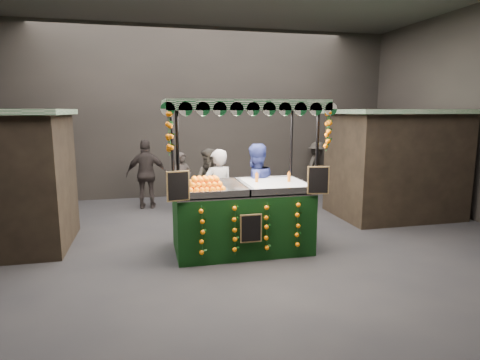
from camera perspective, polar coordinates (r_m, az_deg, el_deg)
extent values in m
plane|color=black|center=(7.73, -1.19, -9.61)|extent=(12.00, 12.00, 0.00)
cube|color=black|center=(12.23, -6.16, 9.42)|extent=(12.00, 0.10, 5.00)
cube|color=black|center=(2.61, 22.21, 7.52)|extent=(12.00, 0.10, 5.00)
cube|color=black|center=(10.55, 21.05, 1.96)|extent=(2.80, 2.00, 2.50)
cube|color=#114E21|center=(10.46, 21.49, 9.02)|extent=(3.00, 2.20, 0.10)
cube|color=black|center=(7.51, 0.19, -5.76)|extent=(2.44, 1.33, 1.11)
cube|color=silver|center=(7.38, 0.19, -1.44)|extent=(2.44, 1.33, 0.04)
cylinder|color=black|center=(6.54, -8.69, -1.22)|extent=(0.06, 0.06, 2.67)
cylinder|color=black|center=(7.12, 10.72, -0.38)|extent=(0.06, 0.06, 2.67)
cylinder|color=black|center=(7.79, -9.44, 0.52)|extent=(0.06, 0.06, 2.67)
cylinder|color=black|center=(8.28, 7.20, 1.13)|extent=(0.06, 0.06, 2.67)
cube|color=#114E21|center=(7.24, 0.19, 10.90)|extent=(2.72, 1.61, 0.09)
cube|color=silver|center=(7.54, 5.12, -0.71)|extent=(1.09, 1.20, 0.09)
cube|color=black|center=(6.47, -8.76, -0.85)|extent=(0.38, 0.11, 0.49)
cube|color=black|center=(7.06, 11.04, -0.03)|extent=(0.38, 0.11, 0.49)
cube|color=black|center=(6.83, 1.57, -6.87)|extent=(0.38, 0.03, 0.49)
imported|color=slate|center=(8.30, -3.13, -1.81)|extent=(0.74, 0.57, 1.80)
imported|color=navy|center=(8.30, 2.14, -1.42)|extent=(1.10, 0.96, 1.91)
imported|color=#292321|center=(10.42, -8.17, -0.27)|extent=(0.67, 0.59, 1.53)
imported|color=#2B2723|center=(9.41, -4.21, -0.74)|extent=(1.04, 1.04, 1.70)
imported|color=black|center=(10.89, -13.07, 0.83)|extent=(1.12, 0.55, 1.84)
imported|color=#282420|center=(12.98, 10.83, 1.82)|extent=(1.15, 1.17, 1.61)
imported|color=black|center=(11.69, -26.70, 0.83)|extent=(1.02, 0.75, 1.92)
imported|color=black|center=(12.54, 15.60, 2.12)|extent=(1.66, 1.70, 1.94)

